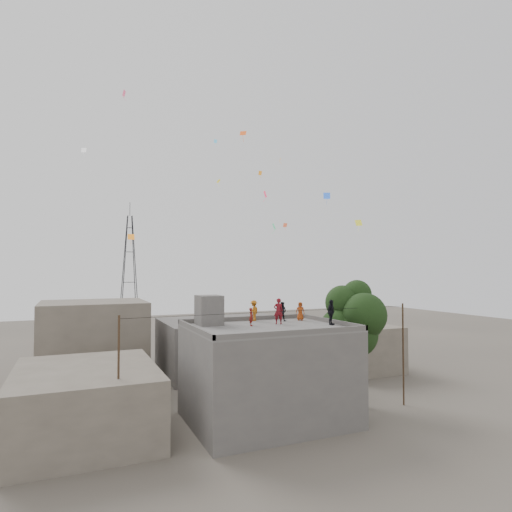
{
  "coord_description": "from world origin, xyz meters",
  "views": [
    {
      "loc": [
        -11.9,
        -25.61,
        9.78
      ],
      "look_at": [
        -0.36,
        1.06,
        10.8
      ],
      "focal_mm": 30.0,
      "sensor_mm": 36.0,
      "label": 1
    }
  ],
  "objects_px": {
    "tree": "(354,321)",
    "person_dark_adult": "(331,312)",
    "stair_head_box": "(209,310)",
    "person_red_adult": "(278,311)",
    "transmission_tower": "(129,276)"
  },
  "relations": [
    {
      "from": "stair_head_box",
      "to": "person_red_adult",
      "type": "distance_m",
      "value": 4.78
    },
    {
      "from": "tree",
      "to": "person_dark_adult",
      "type": "relative_size",
      "value": 5.31
    },
    {
      "from": "person_red_adult",
      "to": "person_dark_adult",
      "type": "height_order",
      "value": "person_red_adult"
    },
    {
      "from": "tree",
      "to": "person_dark_adult",
      "type": "bearing_deg",
      "value": -154.37
    },
    {
      "from": "stair_head_box",
      "to": "person_dark_adult",
      "type": "xyz_separation_m",
      "value": [
        7.6,
        -3.43,
        -0.14
      ]
    },
    {
      "from": "person_dark_adult",
      "to": "stair_head_box",
      "type": "bearing_deg",
      "value": 122.05
    },
    {
      "from": "tree",
      "to": "person_dark_adult",
      "type": "xyz_separation_m",
      "value": [
        -2.97,
        -1.42,
        0.85
      ]
    },
    {
      "from": "person_red_adult",
      "to": "transmission_tower",
      "type": "bearing_deg",
      "value": -67.14
    },
    {
      "from": "tree",
      "to": "transmission_tower",
      "type": "xyz_separation_m",
      "value": [
        -11.37,
        39.4,
        2.97
      ]
    },
    {
      "from": "person_dark_adult",
      "to": "tree",
      "type": "bearing_deg",
      "value": -8.04
    },
    {
      "from": "stair_head_box",
      "to": "tree",
      "type": "height_order",
      "value": "tree"
    },
    {
      "from": "transmission_tower",
      "to": "person_red_adult",
      "type": "height_order",
      "value": "transmission_tower"
    },
    {
      "from": "stair_head_box",
      "to": "person_dark_adult",
      "type": "bearing_deg",
      "value": -24.28
    },
    {
      "from": "stair_head_box",
      "to": "person_red_adult",
      "type": "height_order",
      "value": "stair_head_box"
    },
    {
      "from": "person_red_adult",
      "to": "person_dark_adult",
      "type": "bearing_deg",
      "value": 164.41
    }
  ]
}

